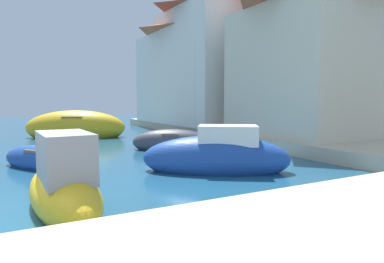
% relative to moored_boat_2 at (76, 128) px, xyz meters
% --- Properties ---
extents(quay_promenade, '(44.00, 32.00, 0.50)m').
position_rel_moored_boat_2_xyz_m(quay_promenade, '(0.31, -14.09, -0.30)').
color(quay_promenade, beige).
rests_on(quay_promenade, ground).
extents(moored_boat_2, '(5.98, 4.29, 2.00)m').
position_rel_moored_boat_2_xyz_m(moored_boat_2, '(0.00, 0.00, 0.00)').
color(moored_boat_2, gold).
rests_on(moored_boat_2, ground).
extents(moored_boat_4, '(4.56, 3.76, 1.71)m').
position_rel_moored_boat_2_xyz_m(moored_boat_4, '(1.96, -11.84, -0.10)').
color(moored_boat_4, '#1E479E').
rests_on(moored_boat_4, ground).
extents(moored_boat_5, '(3.55, 2.92, 1.15)m').
position_rel_moored_boat_2_xyz_m(moored_boat_5, '(2.70, -7.07, -0.23)').
color(moored_boat_5, '#3F3F47').
rests_on(moored_boat_5, ground).
extents(moored_boat_7, '(2.67, 3.26, 0.93)m').
position_rel_moored_boat_2_xyz_m(moored_boat_7, '(-2.61, -8.74, -0.29)').
color(moored_boat_7, '#1E479E').
rests_on(moored_boat_7, ground).
extents(moored_boat_8, '(1.32, 3.62, 1.80)m').
position_rel_moored_boat_2_xyz_m(moored_boat_8, '(-2.66, -13.54, -0.09)').
color(moored_boat_8, gold).
rests_on(moored_boat_8, ground).
extents(waterfront_building_main, '(5.59, 6.44, 6.77)m').
position_rel_moored_boat_2_xyz_m(waterfront_building_main, '(9.00, -8.68, 3.38)').
color(waterfront_building_main, beige).
rests_on(waterfront_building_main, quay_promenade).
extents(waterfront_building_annex, '(6.46, 7.46, 8.45)m').
position_rel_moored_boat_2_xyz_m(waterfront_building_annex, '(9.00, -0.90, 4.23)').
color(waterfront_building_annex, white).
rests_on(waterfront_building_annex, quay_promenade).
extents(waterfront_building_far, '(6.53, 10.21, 7.45)m').
position_rel_moored_boat_2_xyz_m(waterfront_building_far, '(9.00, 1.47, 3.73)').
color(waterfront_building_far, white).
rests_on(waterfront_building_far, quay_promenade).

